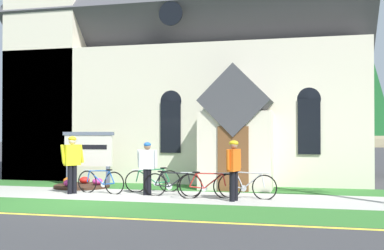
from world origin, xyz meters
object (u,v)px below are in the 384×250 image
object	(u,v)px
yard_deciduous_tree	(66,102)
bicycle_blue	(153,181)
cyclist_in_blue_jersey	(147,165)
church_sign	(88,151)
bicycle_black	(173,184)
bicycle_green	(247,186)
roadside_conifer	(357,70)
cyclist_in_yellow_jersey	(234,166)
bicycle_orange	(101,182)
bicycle_white	(207,185)
cyclist_in_white_jersey	(72,160)

from	to	relation	value
yard_deciduous_tree	bicycle_blue	bearing A→B (deg)	-41.30
yard_deciduous_tree	cyclist_in_blue_jersey	bearing A→B (deg)	-45.09
church_sign	bicycle_black	world-z (taller)	church_sign
bicycle_green	yard_deciduous_tree	world-z (taller)	yard_deciduous_tree
roadside_conifer	yard_deciduous_tree	world-z (taller)	roadside_conifer
bicycle_blue	cyclist_in_yellow_jersey	distance (m)	3.20
bicycle_orange	cyclist_in_blue_jersey	xyz separation A→B (m)	(1.55, -0.08, 0.56)
bicycle_black	bicycle_blue	bearing A→B (deg)	137.01
cyclist_in_yellow_jersey	roadside_conifer	bearing A→B (deg)	65.28
church_sign	cyclist_in_yellow_jersey	distance (m)	6.09
bicycle_white	yard_deciduous_tree	xyz separation A→B (m)	(-7.79, 6.15, 2.89)
bicycle_orange	bicycle_white	world-z (taller)	bicycle_white
bicycle_green	cyclist_in_white_jersey	size ratio (longest dim) A/B	0.97
church_sign	yard_deciduous_tree	world-z (taller)	yard_deciduous_tree
bicycle_green	yard_deciduous_tree	distance (m)	11.09
bicycle_green	cyclist_in_blue_jersey	world-z (taller)	cyclist_in_blue_jersey
bicycle_black	bicycle_green	bearing A→B (deg)	-0.83
church_sign	cyclist_in_yellow_jersey	xyz separation A→B (m)	(5.55, -2.49, -0.26)
bicycle_black	cyclist_in_blue_jersey	size ratio (longest dim) A/B	1.10
bicycle_orange	cyclist_in_white_jersey	distance (m)	1.11
church_sign	cyclist_in_blue_jersey	size ratio (longest dim) A/B	1.20
bicycle_orange	cyclist_in_blue_jersey	bearing A→B (deg)	-2.89
bicycle_blue	cyclist_in_yellow_jersey	bearing A→B (deg)	-27.15
bicycle_white	cyclist_in_blue_jersey	bearing A→B (deg)	172.69
bicycle_green	yard_deciduous_tree	size ratio (longest dim) A/B	0.37
church_sign	cyclist_in_white_jersey	size ratio (longest dim) A/B	1.08
church_sign	bicycle_green	distance (m)	6.20
cyclist_in_yellow_jersey	roadside_conifer	size ratio (longest dim) A/B	0.22
bicycle_white	cyclist_in_white_jersey	world-z (taller)	cyclist_in_white_jersey
bicycle_black	bicycle_white	distance (m)	1.13
bicycle_black	bicycle_blue	size ratio (longest dim) A/B	1.04
bicycle_green	cyclist_in_blue_jersey	size ratio (longest dim) A/B	1.08
bicycle_green	yard_deciduous_tree	bearing A→B (deg)	146.22
bicycle_blue	bicycle_orange	bearing A→B (deg)	-154.05
cyclist_in_yellow_jersey	bicycle_green	bearing A→B (deg)	64.26
bicycle_black	roadside_conifer	distance (m)	11.38
cyclist_in_white_jersey	bicycle_orange	bearing A→B (deg)	20.75
cyclist_in_yellow_jersey	bicycle_black	bearing A→B (deg)	162.02
church_sign	bicycle_white	world-z (taller)	church_sign
yard_deciduous_tree	bicycle_green	bearing A→B (deg)	-33.78
bicycle_black	cyclist_in_blue_jersey	xyz separation A→B (m)	(-0.79, 0.01, 0.57)
yard_deciduous_tree	church_sign	bearing A→B (deg)	-52.93
cyclist_in_yellow_jersey	yard_deciduous_tree	world-z (taller)	yard_deciduous_tree
bicycle_orange	cyclist_in_blue_jersey	distance (m)	1.65
bicycle_black	roadside_conifer	world-z (taller)	roadside_conifer
bicycle_white	roadside_conifer	bearing A→B (deg)	60.13
bicycle_green	bicycle_blue	world-z (taller)	bicycle_green
bicycle_blue	roadside_conifer	xyz separation A→B (m)	(7.01, 7.73, 4.33)
bicycle_orange	cyclist_in_blue_jersey	world-z (taller)	cyclist_in_blue_jersey
church_sign	bicycle_orange	bearing A→B (deg)	-54.24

